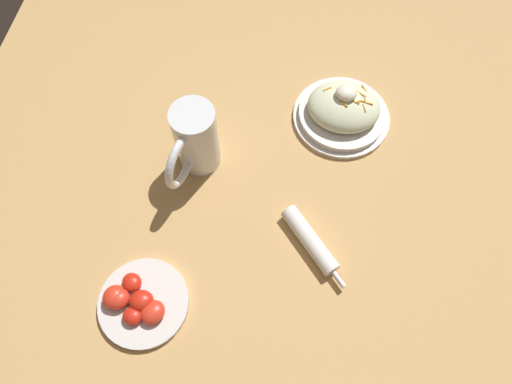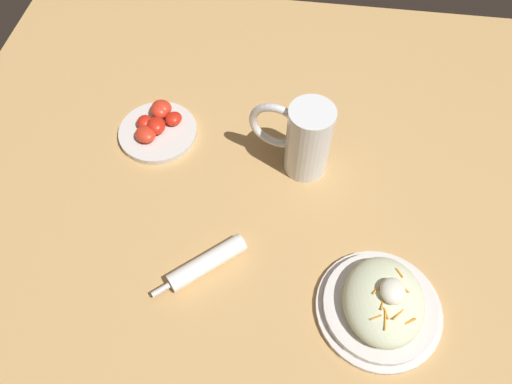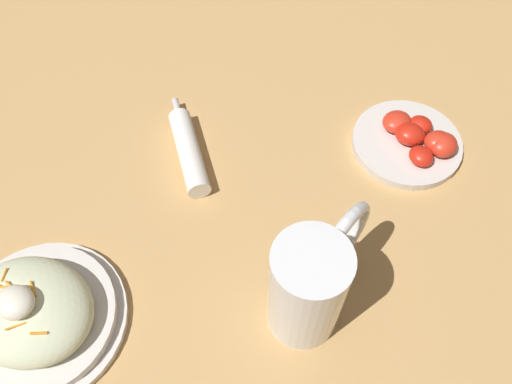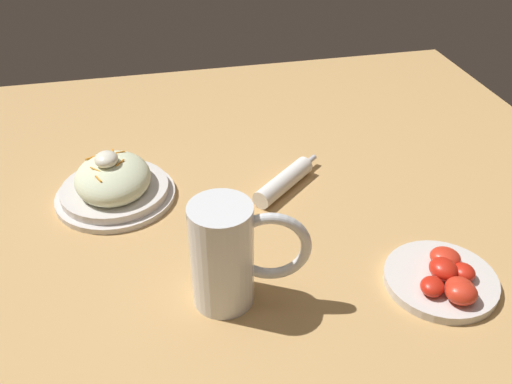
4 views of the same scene
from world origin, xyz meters
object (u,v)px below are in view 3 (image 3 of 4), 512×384
salad_plate (34,314)px  napkin_roll (189,151)px  tomato_plate (412,141)px  beer_mug (309,288)px

salad_plate → napkin_roll: size_ratio=1.40×
salad_plate → tomato_plate: size_ratio=1.28×
beer_mug → tomato_plate: 0.33m
salad_plate → napkin_roll: bearing=82.7°
beer_mug → tomato_plate: size_ratio=0.99×
beer_mug → tomato_plate: bearing=81.6°
salad_plate → beer_mug: bearing=27.9°
beer_mug → tomato_plate: (0.05, 0.32, -0.06)m
beer_mug → napkin_roll: size_ratio=1.08×
tomato_plate → beer_mug: bearing=-98.4°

